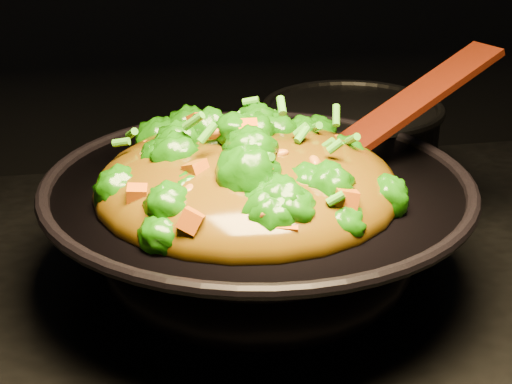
{
  "coord_description": "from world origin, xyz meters",
  "views": [
    {
      "loc": [
        -0.26,
        -0.68,
        1.35
      ],
      "look_at": [
        -0.11,
        0.08,
        1.01
      ],
      "focal_mm": 55.0,
      "sensor_mm": 36.0,
      "label": 1
    }
  ],
  "objects": [
    {
      "name": "stir_fry",
      "position": [
        -0.13,
        0.05,
        1.08
      ],
      "size": [
        0.39,
        0.39,
        0.11
      ],
      "primitive_type": null,
      "rotation": [
        0.0,
        0.0,
        0.29
      ],
      "color": "#165806",
      "rests_on": "wok"
    },
    {
      "name": "back_pot",
      "position": [
        0.06,
        0.29,
        0.97
      ],
      "size": [
        0.29,
        0.29,
        0.13
      ],
      "primitive_type": "cylinder",
      "rotation": [
        0.0,
        0.0,
        0.29
      ],
      "color": "black",
      "rests_on": "stovetop"
    },
    {
      "name": "wok",
      "position": [
        -0.11,
        0.07,
        0.96
      ],
      "size": [
        0.51,
        0.51,
        0.12
      ],
      "primitive_type": null,
      "rotation": [
        0.0,
        0.0,
        -0.16
      ],
      "color": "black",
      "rests_on": "stovetop"
    },
    {
      "name": "spatula",
      "position": [
        0.05,
        0.11,
        1.08
      ],
      "size": [
        0.29,
        0.15,
        0.12
      ],
      "primitive_type": "cube",
      "rotation": [
        0.0,
        -0.38,
        0.37
      ],
      "color": "#371605",
      "rests_on": "wok"
    }
  ]
}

